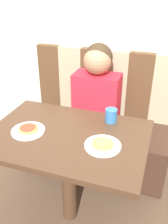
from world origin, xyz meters
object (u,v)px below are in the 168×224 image
object	(u,v)px
person	(97,86)
pizza_left	(28,129)
plate_left	(28,131)
plate_right	(103,146)
drinking_cup	(111,115)
pizza_right	(103,143)

from	to	relation	value
person	pizza_left	xyz separation A→B (m)	(-0.24, -0.70, -0.05)
plate_left	pizza_left	bearing A→B (deg)	180.00
person	plate_right	bearing A→B (deg)	-70.94
plate_left	plate_right	size ratio (longest dim) A/B	1.00
plate_right	drinking_cup	world-z (taller)	drinking_cup
pizza_right	drinking_cup	size ratio (longest dim) A/B	1.34
person	drinking_cup	distance (m)	0.46
pizza_right	drinking_cup	distance (m)	0.29
pizza_right	person	bearing A→B (deg)	109.06
plate_left	drinking_cup	bearing A→B (deg)	32.51
drinking_cup	pizza_left	bearing A→B (deg)	-147.49
plate_right	drinking_cup	xyz separation A→B (m)	(-0.02, 0.29, 0.04)
pizza_left	pizza_right	distance (m)	0.48
person	plate_left	world-z (taller)	person
plate_left	drinking_cup	distance (m)	0.55
plate_left	pizza_right	size ratio (longest dim) A/B	1.73
pizza_left	pizza_right	xyz separation A→B (m)	(0.48, 0.00, 0.00)
person	drinking_cup	xyz separation A→B (m)	(0.22, -0.41, -0.03)
person	drinking_cup	bearing A→B (deg)	-61.79
plate_left	drinking_cup	world-z (taller)	drinking_cup
person	pizza_left	distance (m)	0.74
person	plate_left	size ratio (longest dim) A/B	3.36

